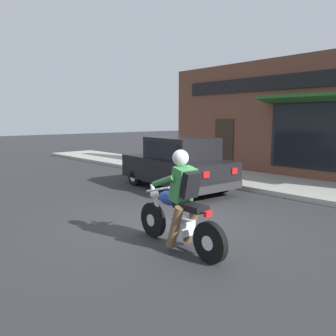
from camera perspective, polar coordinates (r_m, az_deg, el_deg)
name	(u,v)px	position (r m, az deg, el deg)	size (l,w,h in m)	color
ground_plane	(176,222)	(6.78, 1.33, -9.43)	(80.00, 80.00, 0.00)	#2B2B2D
sidewalk_curb	(212,174)	(12.25, 7.67, -1.08)	(2.60, 22.00, 0.14)	#9E9B93
storefront_building	(308,119)	(11.94, 23.22, 7.89)	(1.25, 11.59, 4.20)	brown
motorcycle_with_rider	(180,208)	(5.27, 2.04, -7.01)	(0.59, 2.02, 1.62)	black
car_hatchback	(177,164)	(9.76, 1.64, 0.68)	(2.08, 3.95, 1.57)	black
traffic_cone	(169,160)	(13.58, 0.17, 1.46)	(0.36, 0.36, 0.60)	black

